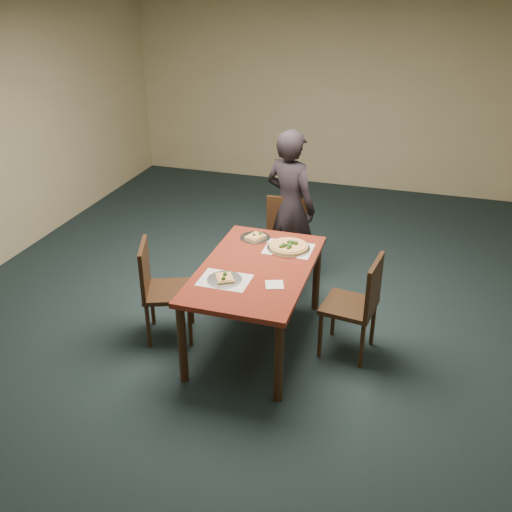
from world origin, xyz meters
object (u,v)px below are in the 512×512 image
(chair_far, at_px, (284,237))
(chair_left, at_px, (159,285))
(diner, at_px, (290,206))
(slice_plate_far, at_px, (255,237))
(chair_right, at_px, (359,301))
(slice_plate_near, at_px, (225,279))
(dining_table, at_px, (256,276))
(pizza_pan, at_px, (289,247))

(chair_far, bearing_deg, chair_left, -125.42)
(diner, xyz_separation_m, slice_plate_far, (-0.14, -0.74, -0.04))
(chair_right, bearing_deg, chair_far, -131.03)
(diner, xyz_separation_m, slice_plate_near, (-0.15, -1.56, -0.04))
(slice_plate_near, bearing_deg, dining_table, 59.75)
(slice_plate_near, bearing_deg, diner, 84.69)
(slice_plate_near, xyz_separation_m, slice_plate_far, (0.00, 0.83, -0.00))
(chair_right, relative_size, diner, 0.57)
(chair_left, height_order, slice_plate_near, chair_left)
(diner, distance_m, slice_plate_near, 1.57)
(dining_table, relative_size, slice_plate_far, 5.36)
(chair_left, bearing_deg, slice_plate_far, -64.70)
(slice_plate_near, height_order, slice_plate_far, slice_plate_near)
(chair_right, distance_m, slice_plate_near, 1.13)
(chair_left, relative_size, diner, 0.57)
(pizza_pan, bearing_deg, dining_table, -113.60)
(chair_far, height_order, chair_right, same)
(chair_far, bearing_deg, slice_plate_far, -106.06)
(chair_right, xyz_separation_m, pizza_pan, (-0.69, 0.32, 0.26))
(chair_right, bearing_deg, diner, -135.34)
(dining_table, xyz_separation_m, diner, (-0.03, 1.27, 0.14))
(chair_right, bearing_deg, pizza_pan, -107.25)
(chair_far, distance_m, diner, 0.32)
(chair_left, distance_m, pizza_pan, 1.19)
(dining_table, distance_m, pizza_pan, 0.46)
(pizza_pan, bearing_deg, slice_plate_near, -116.49)
(dining_table, relative_size, chair_right, 1.65)
(diner, height_order, pizza_pan, diner)
(dining_table, height_order, slice_plate_far, slice_plate_far)
(chair_left, relative_size, pizza_pan, 2.38)
(slice_plate_near, bearing_deg, slice_plate_far, 89.94)
(chair_left, relative_size, chair_right, 1.00)
(slice_plate_far, bearing_deg, chair_far, 77.56)
(dining_table, xyz_separation_m, chair_left, (-0.83, -0.16, -0.14))
(chair_far, xyz_separation_m, pizza_pan, (0.22, -0.71, 0.26))
(dining_table, height_order, chair_right, chair_right)
(dining_table, bearing_deg, pizza_pan, 66.40)
(pizza_pan, bearing_deg, chair_right, -24.88)
(dining_table, xyz_separation_m, slice_plate_far, (-0.17, 0.53, 0.10))
(slice_plate_near, bearing_deg, pizza_pan, 63.51)
(dining_table, bearing_deg, diner, 91.20)
(chair_left, distance_m, slice_plate_near, 0.72)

